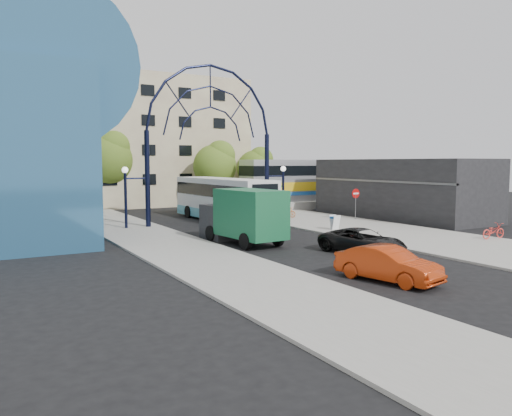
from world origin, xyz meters
TOP-DOWN VIEW (x-y plane):
  - ground at (0.00, 0.00)m, footprint 120.00×120.00m
  - sidewalk_east at (8.00, 4.00)m, footprint 8.00×56.00m
  - plaza_west at (-6.50, 6.00)m, footprint 5.00×50.00m
  - gateway_arch at (0.00, 14.00)m, footprint 13.64×0.44m
  - stop_sign at (4.80, 12.00)m, footprint 0.80×0.07m
  - do_not_enter_sign at (11.00, 10.00)m, footprint 0.76×0.07m
  - street_name_sign at (5.20, 12.60)m, footprint 0.70×0.70m
  - sandwich_board at (5.60, 5.98)m, footprint 0.55×0.61m
  - commercial_block_east at (16.00, 10.00)m, footprint 6.00×16.00m
  - apartment_block at (2.00, 34.97)m, footprint 20.00×12.10m
  - train_platform at (20.00, 22.00)m, footprint 32.00×5.00m
  - train_car at (20.00, 22.00)m, footprint 25.10×3.05m
  - tree_north_a at (6.12, 25.93)m, footprint 4.48×4.48m
  - tree_north_b at (-3.88, 29.93)m, footprint 5.12×5.12m
  - tree_north_c at (12.12, 27.93)m, footprint 4.16×4.16m
  - city_bus at (1.55, 15.06)m, footprint 3.24×12.66m
  - green_truck at (-2.37, 4.63)m, footprint 2.84×6.47m
  - black_suv at (1.45, -1.41)m, footprint 3.09×5.02m
  - red_sedan at (-1.88, -6.56)m, footprint 2.38×4.48m
  - bike_near_a at (6.59, 13.87)m, footprint 0.67×1.74m
  - bike_near_b at (7.09, 14.00)m, footprint 0.99×1.54m
  - bike_far_a at (11.26, -2.12)m, footprint 1.84×0.75m

SIDE VIEW (x-z plane):
  - ground at x=0.00m, z-range 0.00..0.00m
  - sidewalk_east at x=8.00m, z-range 0.00..0.12m
  - plaza_west at x=-6.50m, z-range 0.00..0.12m
  - train_platform at x=20.00m, z-range 0.00..0.80m
  - bike_near_b at x=7.09m, z-range 0.12..1.02m
  - bike_near_a at x=6.59m, z-range 0.12..1.02m
  - bike_far_a at x=11.26m, z-range 0.12..1.06m
  - black_suv at x=1.45m, z-range 0.00..1.30m
  - red_sedan at x=-1.88m, z-range 0.00..1.40m
  - sandwich_board at x=5.60m, z-range 0.25..1.24m
  - green_truck at x=-2.37m, z-range 0.00..3.18m
  - city_bus at x=1.55m, z-range 0.08..3.53m
  - do_not_enter_sign at x=11.00m, z-range 0.74..3.22m
  - stop_sign at x=4.80m, z-range 0.74..3.24m
  - street_name_sign at x=5.20m, z-range 0.73..3.53m
  - commercial_block_east at x=16.00m, z-range 0.00..5.00m
  - train_car at x=20.00m, z-range 0.80..5.00m
  - tree_north_c at x=12.12m, z-range 1.03..7.53m
  - tree_north_a at x=6.12m, z-range 1.11..8.11m
  - tree_north_b at x=-3.88m, z-range 1.27..9.27m
  - apartment_block at x=2.00m, z-range 0.00..14.00m
  - gateway_arch at x=0.00m, z-range 2.51..14.61m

